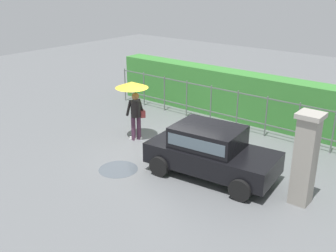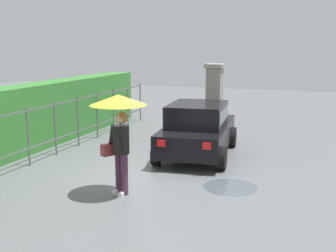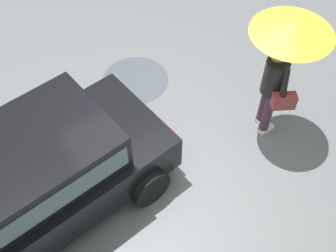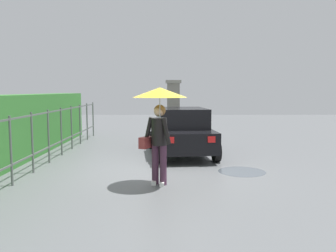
# 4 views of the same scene
# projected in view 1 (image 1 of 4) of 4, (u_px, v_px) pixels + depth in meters

# --- Properties ---
(ground_plane) EXTENTS (40.00, 40.00, 0.00)m
(ground_plane) POSITION_uv_depth(u_px,v_px,m) (171.00, 153.00, 13.07)
(ground_plane) COLOR slate
(car) EXTENTS (3.87, 2.17, 1.48)m
(car) POSITION_uv_depth(u_px,v_px,m) (210.00, 149.00, 11.34)
(car) COLOR black
(car) RESTS_ON ground
(pedestrian) EXTENTS (1.13, 1.13, 2.09)m
(pedestrian) POSITION_uv_depth(u_px,v_px,m) (133.00, 95.00, 13.59)
(pedestrian) COLOR #47283D
(pedestrian) RESTS_ON ground
(gate_pillar) EXTENTS (0.60, 0.60, 2.42)m
(gate_pillar) POSITION_uv_depth(u_px,v_px,m) (305.00, 158.00, 9.79)
(gate_pillar) COLOR gray
(gate_pillar) RESTS_ON ground
(fence_section) EXTENTS (11.75, 0.05, 1.50)m
(fence_section) POSITION_uv_depth(u_px,v_px,m) (237.00, 108.00, 14.80)
(fence_section) COLOR #59605B
(fence_section) RESTS_ON ground
(hedge_row) EXTENTS (12.70, 0.90, 1.90)m
(hedge_row) POSITION_uv_depth(u_px,v_px,m) (251.00, 98.00, 15.55)
(hedge_row) COLOR #387F33
(hedge_row) RESTS_ON ground
(puddle_near) EXTENTS (1.18, 1.18, 0.00)m
(puddle_near) POSITION_uv_depth(u_px,v_px,m) (118.00, 169.00, 11.95)
(puddle_near) COLOR #4C545B
(puddle_near) RESTS_ON ground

